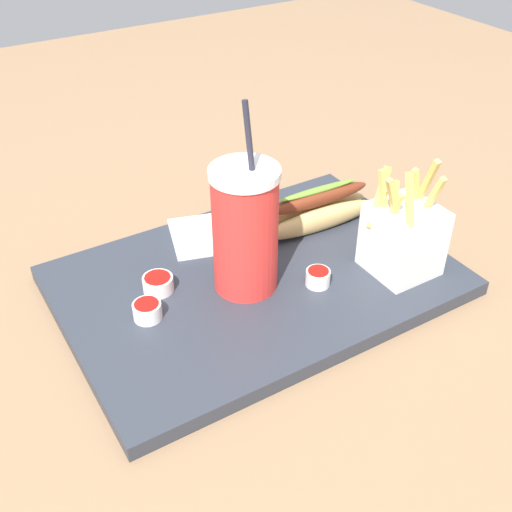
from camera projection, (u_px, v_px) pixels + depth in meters
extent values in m
cube|color=#8C6B4C|center=(256.00, 292.00, 0.85)|extent=(2.40, 2.40, 0.02)
cube|color=#2D333D|center=(256.00, 280.00, 0.83)|extent=(0.50, 0.34, 0.02)
cylinder|color=red|center=(245.00, 234.00, 0.77)|extent=(0.08, 0.08, 0.16)
cylinder|color=white|center=(244.00, 173.00, 0.72)|extent=(0.08, 0.08, 0.01)
cylinder|color=#262633|center=(249.00, 138.00, 0.69)|extent=(0.01, 0.02, 0.08)
cube|color=white|center=(403.00, 239.00, 0.81)|extent=(0.08, 0.08, 0.09)
cube|color=#E5C660|center=(410.00, 206.00, 0.75)|extent=(0.02, 0.04, 0.08)
cube|color=#E5C660|center=(416.00, 189.00, 0.80)|extent=(0.02, 0.01, 0.06)
cube|color=#E5C660|center=(383.00, 196.00, 0.78)|extent=(0.01, 0.02, 0.07)
cube|color=#E5C660|center=(395.00, 203.00, 0.79)|extent=(0.01, 0.02, 0.06)
cube|color=#E5C660|center=(393.00, 212.00, 0.78)|extent=(0.01, 0.02, 0.06)
cube|color=#E5C660|center=(432.00, 198.00, 0.77)|extent=(0.01, 0.03, 0.07)
cube|color=#E5C660|center=(394.00, 205.00, 0.77)|extent=(0.04, 0.01, 0.08)
cube|color=#E5C660|center=(426.00, 184.00, 0.78)|extent=(0.02, 0.04, 0.09)
cube|color=#E5C660|center=(379.00, 197.00, 0.79)|extent=(0.03, 0.02, 0.08)
ellipsoid|color=tan|center=(321.00, 219.00, 0.90)|extent=(0.19, 0.03, 0.04)
ellipsoid|color=tan|center=(312.00, 211.00, 0.92)|extent=(0.19, 0.03, 0.04)
ellipsoid|color=maroon|center=(317.00, 198.00, 0.90)|extent=(0.17, 0.03, 0.02)
ellipsoid|color=#6B9E33|center=(318.00, 190.00, 0.89)|extent=(0.13, 0.02, 0.01)
cylinder|color=white|center=(318.00, 278.00, 0.80)|extent=(0.03, 0.03, 0.02)
cylinder|color=#B2140F|center=(318.00, 272.00, 0.80)|extent=(0.03, 0.03, 0.01)
cylinder|color=white|center=(158.00, 284.00, 0.80)|extent=(0.04, 0.04, 0.02)
cylinder|color=#B2140F|center=(158.00, 279.00, 0.79)|extent=(0.03, 0.03, 0.01)
cylinder|color=white|center=(147.00, 311.00, 0.75)|extent=(0.03, 0.03, 0.02)
cylinder|color=#B2140F|center=(147.00, 305.00, 0.75)|extent=(0.03, 0.03, 0.01)
cube|color=white|center=(219.00, 233.00, 0.90)|extent=(0.15, 0.13, 0.00)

